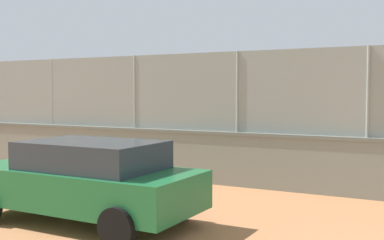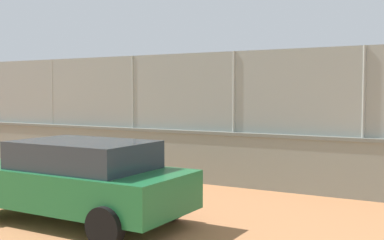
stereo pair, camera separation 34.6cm
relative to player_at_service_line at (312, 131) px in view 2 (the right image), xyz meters
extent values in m
plane|color=#B27247|center=(3.59, -4.42, -0.98)|extent=(260.00, 260.00, 0.00)
cube|color=gray|center=(3.46, 5.38, -0.36)|extent=(30.93, 0.51, 1.25)
cube|color=slate|center=(3.46, 5.38, 0.30)|extent=(30.93, 0.57, 0.08)
cube|color=gray|center=(3.46, 5.38, 1.33)|extent=(30.31, 0.16, 1.97)
cylinder|color=gray|center=(-2.60, 5.40, 1.33)|extent=(0.07, 0.07, 1.97)
cylinder|color=gray|center=(0.43, 5.39, 1.33)|extent=(0.07, 0.07, 1.97)
cylinder|color=gray|center=(3.46, 5.38, 1.33)|extent=(0.07, 0.07, 1.97)
cylinder|color=gray|center=(6.50, 5.36, 1.33)|extent=(0.07, 0.07, 1.97)
cylinder|color=navy|center=(0.10, 0.04, -0.57)|extent=(0.21, 0.21, 0.81)
cylinder|color=navy|center=(-0.06, -0.07, -0.57)|extent=(0.21, 0.21, 0.81)
cylinder|color=white|center=(0.02, -0.02, 0.13)|extent=(0.47, 0.47, 0.60)
cylinder|color=tan|center=(0.24, 0.20, 0.26)|extent=(0.40, 0.52, 0.17)
cylinder|color=tan|center=(-0.41, 0.05, 0.26)|extent=(0.40, 0.52, 0.17)
sphere|color=tan|center=(0.02, -0.02, 0.55)|extent=(0.23, 0.23, 0.23)
cylinder|color=black|center=(0.02, -0.02, 0.65)|extent=(0.34, 0.34, 0.05)
cylinder|color=black|center=(-0.51, 0.20, 0.26)|extent=(0.20, 0.27, 0.04)
ellipsoid|color=#333338|center=(-0.63, 0.38, 0.26)|extent=(0.20, 0.26, 0.24)
cylinder|color=black|center=(7.77, 1.76, -0.58)|extent=(0.21, 0.21, 0.80)
cylinder|color=black|center=(7.91, 1.90, -0.58)|extent=(0.21, 0.21, 0.80)
cylinder|color=orange|center=(7.84, 1.83, 0.12)|extent=(0.48, 0.48, 0.59)
cylinder|color=tan|center=(7.67, 1.57, 0.23)|extent=(0.47, 0.46, 0.17)
cylinder|color=tan|center=(8.27, 1.83, 0.23)|extent=(0.47, 0.46, 0.17)
sphere|color=tan|center=(7.84, 1.83, 0.53)|extent=(0.23, 0.23, 0.23)
cylinder|color=navy|center=(7.84, 1.83, 0.62)|extent=(0.34, 0.34, 0.05)
cylinder|color=black|center=(8.40, 1.71, 0.23)|extent=(0.24, 0.24, 0.04)
ellipsoid|color=#333338|center=(8.56, 1.55, 0.23)|extent=(0.24, 0.23, 0.24)
cylinder|color=#591919|center=(1.39, 2.14, -0.59)|extent=(0.16, 0.16, 0.79)
cylinder|color=#591919|center=(1.37, 1.94, -0.59)|extent=(0.16, 0.16, 0.79)
cylinder|color=beige|center=(1.38, 2.04, 0.10)|extent=(0.37, 0.37, 0.58)
cylinder|color=#D8AD84|center=(1.36, 2.34, 0.22)|extent=(0.56, 0.14, 0.17)
cylinder|color=#D8AD84|center=(1.06, 1.77, 0.22)|extent=(0.56, 0.14, 0.17)
sphere|color=#D8AD84|center=(1.38, 2.04, 0.50)|extent=(0.22, 0.22, 0.22)
cylinder|color=navy|center=(1.38, 2.04, 0.60)|extent=(0.25, 0.25, 0.05)
cylinder|color=black|center=(0.88, 1.78, 0.22)|extent=(0.30, 0.06, 0.04)
ellipsoid|color=#333338|center=(0.66, 1.80, 0.22)|extent=(0.30, 0.06, 0.24)
sphere|color=white|center=(0.95, 1.40, 0.16)|extent=(0.12, 0.12, 0.12)
cube|color=#1E6B38|center=(1.53, 9.78, -0.34)|extent=(4.22, 1.82, 0.65)
cube|color=#28333D|center=(1.32, 9.79, 0.22)|extent=(2.37, 1.59, 0.48)
cylinder|color=black|center=(2.96, 8.88, -0.67)|extent=(0.62, 0.21, 0.62)
cylinder|color=black|center=(0.11, 10.69, -0.67)|extent=(0.62, 0.21, 0.62)
cylinder|color=black|center=(0.10, 8.90, -0.67)|extent=(0.62, 0.21, 0.62)
camera|label=1|loc=(-4.15, 16.38, 1.31)|focal=45.45mm
camera|label=2|loc=(-4.46, 16.21, 1.31)|focal=45.45mm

